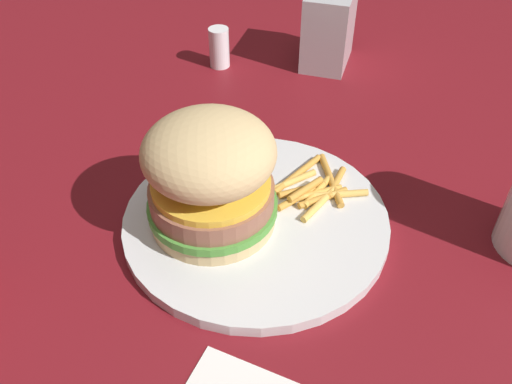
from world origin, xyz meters
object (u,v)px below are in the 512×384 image
object	(u,v)px
plate	(256,220)
napkin_dispenser	(329,28)
fries_pile	(314,189)
salt_shaker	(219,48)
sandwich	(210,174)

from	to	relation	value
plate	napkin_dispenser	world-z (taller)	napkin_dispenser
plate	fries_pile	xyz separation A→B (m)	(0.06, -0.03, 0.01)
salt_shaker	napkin_dispenser	bearing A→B (deg)	-54.04
sandwich	napkin_dispenser	distance (m)	0.36
plate	salt_shaker	xyz separation A→B (m)	(0.24, 0.21, 0.02)
plate	napkin_dispenser	xyz separation A→B (m)	(0.33, 0.09, 0.05)
plate	fries_pile	bearing A→B (deg)	-27.69
napkin_dispenser	salt_shaker	world-z (taller)	napkin_dispenser
sandwich	fries_pile	bearing A→B (deg)	-36.09
fries_pile	napkin_dispenser	size ratio (longest dim) A/B	0.97
napkin_dispenser	salt_shaker	xyz separation A→B (m)	(-0.09, 0.12, -0.02)
plate	salt_shaker	size ratio (longest dim) A/B	4.63
fries_pile	salt_shaker	bearing A→B (deg)	53.05
fries_pile	napkin_dispenser	distance (m)	0.30
sandwich	fries_pile	distance (m)	0.12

